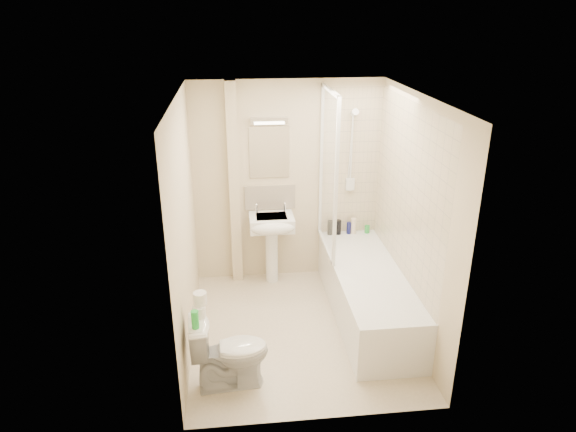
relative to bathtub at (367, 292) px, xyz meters
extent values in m
plane|color=beige|center=(-0.75, -0.20, -0.29)|extent=(2.50, 2.50, 0.00)
cube|color=beige|center=(-0.75, 1.05, 0.91)|extent=(2.20, 0.02, 2.40)
cube|color=beige|center=(-1.85, -0.20, 0.91)|extent=(0.02, 2.50, 2.40)
cube|color=beige|center=(0.35, -0.20, 0.91)|extent=(0.02, 2.50, 2.40)
cube|color=white|center=(-0.75, -0.20, 2.11)|extent=(2.20, 2.50, 0.02)
cube|color=beige|center=(0.00, 1.04, 1.14)|extent=(0.70, 0.01, 1.75)
cube|color=beige|center=(0.34, 0.00, 1.14)|extent=(0.01, 2.10, 1.75)
cube|color=beige|center=(-1.37, 0.99, 0.91)|extent=(0.12, 0.12, 2.40)
cube|color=beige|center=(-0.95, 1.04, 0.74)|extent=(0.60, 0.02, 0.30)
cube|color=white|center=(-0.95, 1.04, 1.29)|extent=(0.46, 0.01, 0.60)
cube|color=silver|center=(-0.95, 1.02, 1.66)|extent=(0.42, 0.07, 0.07)
cube|color=white|center=(0.00, 0.00, -0.01)|extent=(0.70, 2.10, 0.55)
cube|color=white|center=(0.00, 0.00, 0.21)|extent=(0.56, 1.96, 0.05)
cube|color=white|center=(-0.35, 0.60, 1.16)|extent=(0.01, 0.90, 1.80)
cube|color=white|center=(-0.35, 1.03, 1.16)|extent=(0.04, 0.04, 1.80)
cube|color=white|center=(-0.35, 0.15, 1.16)|extent=(0.04, 0.04, 1.80)
cube|color=white|center=(-0.35, 0.60, 2.04)|extent=(0.04, 0.90, 0.04)
cube|color=white|center=(-0.35, 0.60, 0.28)|extent=(0.04, 0.90, 0.03)
cylinder|color=white|center=(0.00, 1.02, 1.26)|extent=(0.02, 0.02, 0.90)
cylinder|color=white|center=(0.00, 1.02, 0.81)|extent=(0.05, 0.05, 0.02)
cylinder|color=white|center=(0.00, 1.02, 1.71)|extent=(0.05, 0.05, 0.02)
cylinder|color=white|center=(0.00, 0.95, 1.74)|extent=(0.08, 0.11, 0.11)
cube|color=white|center=(0.00, 1.01, 0.88)|extent=(0.10, 0.05, 0.14)
cylinder|color=white|center=(-0.02, 0.99, 1.31)|extent=(0.01, 0.13, 0.84)
cylinder|color=white|center=(-0.95, 0.88, 0.06)|extent=(0.15, 0.15, 0.69)
cube|color=white|center=(-0.95, 0.85, 0.50)|extent=(0.51, 0.39, 0.16)
ellipsoid|color=white|center=(-0.95, 0.68, 0.50)|extent=(0.51, 0.22, 0.16)
cube|color=silver|center=(-0.95, 0.85, 0.56)|extent=(0.36, 0.26, 0.04)
cylinder|color=white|center=(-1.12, 0.96, 0.63)|extent=(0.03, 0.03, 0.10)
cylinder|color=white|center=(-0.79, 0.96, 0.63)|extent=(0.03, 0.03, 0.10)
sphere|color=white|center=(-1.12, 0.96, 0.68)|extent=(0.04, 0.04, 0.04)
sphere|color=white|center=(-0.79, 0.96, 0.68)|extent=(0.04, 0.04, 0.04)
cylinder|color=black|center=(-0.23, 0.96, 0.35)|extent=(0.06, 0.06, 0.18)
cylinder|color=white|center=(-0.19, 0.96, 0.34)|extent=(0.05, 0.05, 0.15)
cylinder|color=black|center=(-0.13, 0.96, 0.35)|extent=(0.07, 0.07, 0.18)
cylinder|color=#131655|center=(0.00, 0.96, 0.33)|extent=(0.05, 0.05, 0.15)
cylinder|color=beige|center=(0.06, 0.96, 0.36)|extent=(0.07, 0.07, 0.20)
cylinder|color=green|center=(0.23, 0.96, 0.31)|extent=(0.06, 0.06, 0.09)
imported|color=white|center=(-1.47, -0.94, 0.05)|extent=(0.49, 0.73, 0.68)
cylinder|color=white|center=(-1.71, -0.88, 0.44)|extent=(0.11, 0.11, 0.10)
cylinder|color=white|center=(-1.70, -0.85, 0.55)|extent=(0.11, 0.11, 0.11)
cylinder|color=green|center=(-1.73, -1.05, 0.47)|extent=(0.06, 0.06, 0.16)
camera|label=1|loc=(-1.37, -4.66, 2.83)|focal=32.00mm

